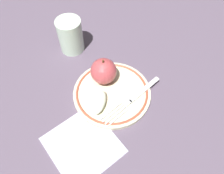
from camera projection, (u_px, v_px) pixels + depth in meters
ground_plane at (112, 87)px, 0.59m from camera, size 2.00×2.00×0.00m
plate at (112, 93)px, 0.57m from camera, size 0.20×0.20×0.02m
apple_red_whole at (104, 71)px, 0.55m from camera, size 0.07×0.07×0.08m
apple_slice_front at (99, 102)px, 0.53m from camera, size 0.07×0.07×0.02m
fork at (134, 98)px, 0.55m from camera, size 0.05×0.19×0.00m
drinking_glass at (70, 36)px, 0.63m from camera, size 0.07×0.07×0.10m
napkin_folded at (83, 145)px, 0.49m from camera, size 0.16×0.15×0.01m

